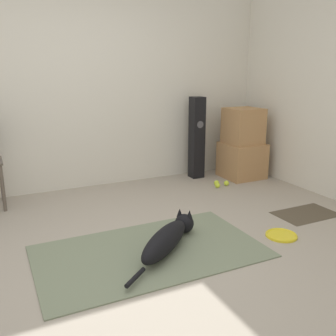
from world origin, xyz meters
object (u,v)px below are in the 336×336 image
at_px(cardboard_box_lower, 242,160).
at_px(floor_speaker, 197,138).
at_px(tennis_ball_loose_on_carpet, 226,183).
at_px(frisbee, 281,235).
at_px(dog, 168,238).
at_px(tennis_ball_near_speaker, 217,183).
at_px(tennis_ball_by_boxes, 217,185).
at_px(cardboard_box_upper, 243,126).

relative_size(cardboard_box_lower, floor_speaker, 0.47).
bearing_deg(tennis_ball_loose_on_carpet, frisbee, -105.81).
distance_m(dog, tennis_ball_near_speaker, 1.90).
bearing_deg(tennis_ball_by_boxes, cardboard_box_lower, 25.94).
xyz_separation_m(cardboard_box_lower, floor_speaker, (-0.57, 0.27, 0.31)).
distance_m(dog, tennis_ball_loose_on_carpet, 1.93).
bearing_deg(cardboard_box_lower, floor_speaker, 154.30).
xyz_separation_m(floor_speaker, tennis_ball_loose_on_carpet, (0.15, -0.52, -0.52)).
bearing_deg(frisbee, tennis_ball_by_boxes, 79.68).
height_order(frisbee, tennis_ball_near_speaker, tennis_ball_near_speaker).
relative_size(frisbee, tennis_ball_near_speaker, 4.23).
xyz_separation_m(frisbee, tennis_ball_loose_on_carpet, (0.42, 1.48, 0.02)).
bearing_deg(cardboard_box_lower, tennis_ball_near_speaker, -160.83).
bearing_deg(frisbee, floor_speaker, 82.37).
distance_m(dog, tennis_ball_by_boxes, 1.80).
relative_size(tennis_ball_by_boxes, tennis_ball_loose_on_carpet, 1.00).
bearing_deg(tennis_ball_by_boxes, floor_speaker, 89.56).
distance_m(cardboard_box_upper, floor_speaker, 0.64).
height_order(dog, tennis_ball_near_speaker, dog).
bearing_deg(cardboard_box_upper, cardboard_box_lower, 16.83).
distance_m(cardboard_box_lower, cardboard_box_upper, 0.48).
distance_m(tennis_ball_by_boxes, tennis_ball_near_speaker, 0.11).
bearing_deg(tennis_ball_by_boxes, frisbee, -100.32).
xyz_separation_m(floor_speaker, tennis_ball_by_boxes, (-0.00, -0.55, -0.52)).
distance_m(cardboard_box_lower, tennis_ball_by_boxes, 0.67).
relative_size(cardboard_box_upper, tennis_ball_near_speaker, 7.21).
bearing_deg(cardboard_box_upper, dog, -140.66).
relative_size(cardboard_box_lower, tennis_ball_loose_on_carpet, 7.84).
height_order(cardboard_box_lower, cardboard_box_upper, cardboard_box_upper).
distance_m(cardboard_box_upper, tennis_ball_by_boxes, 0.93).
bearing_deg(floor_speaker, cardboard_box_upper, -26.35).
relative_size(tennis_ball_by_boxes, tennis_ball_near_speaker, 1.00).
bearing_deg(floor_speaker, tennis_ball_near_speaker, -84.52).
height_order(cardboard_box_upper, tennis_ball_by_boxes, cardboard_box_upper).
height_order(tennis_ball_by_boxes, tennis_ball_near_speaker, same).
bearing_deg(tennis_ball_loose_on_carpet, cardboard_box_upper, 31.26).
distance_m(frisbee, cardboard_box_upper, 2.04).
xyz_separation_m(dog, tennis_ball_loose_on_carpet, (1.45, 1.28, -0.08)).
bearing_deg(frisbee, tennis_ball_loose_on_carpet, 74.19).
height_order(floor_speaker, tennis_ball_loose_on_carpet, floor_speaker).
bearing_deg(tennis_ball_loose_on_carpet, cardboard_box_lower, 30.95).
height_order(dog, tennis_ball_loose_on_carpet, dog).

